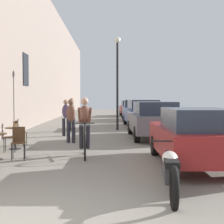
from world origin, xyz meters
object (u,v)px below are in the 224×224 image
object	(u,v)px
cafe_chair_far_toward_street	(12,135)
street_lamp	(117,71)
cafe_chair_mid_toward_street	(19,141)
cafe_table_far	(15,133)
pedestrian_mid	(66,115)
parked_car_fifth	(129,108)
parked_motorcycle	(170,171)
parked_car_second	(153,119)
parked_car_fourth	(134,110)
cafe_chair_far_toward_wall	(18,131)
parked_car_third	(142,113)
pedestrian_near	(71,118)
pedestrian_far	(72,112)
cyclist_on_bicycle	(85,128)
parked_car_nearest	(193,136)

from	to	relation	value
cafe_chair_far_toward_street	street_lamp	bearing A→B (deg)	62.93
cafe_chair_mid_toward_street	cafe_table_far	xyz separation A→B (m)	(-0.61, 1.81, 0.00)
street_lamp	pedestrian_mid	bearing A→B (deg)	-131.73
parked_car_fifth	parked_motorcycle	size ratio (longest dim) A/B	1.92
street_lamp	parked_car_second	size ratio (longest dim) A/B	1.12
parked_car_second	parked_car_fourth	bearing A→B (deg)	89.18
parked_car_fourth	parked_car_fifth	distance (m)	5.74
cafe_chair_far_toward_wall	parked_car_third	world-z (taller)	parked_car_third
cafe_chair_far_toward_wall	street_lamp	world-z (taller)	street_lamp
cafe_table_far	pedestrian_near	world-z (taller)	pedestrian_near
cafe_chair_far_toward_street	pedestrian_far	bearing A→B (deg)	79.99
cyclist_on_bicycle	cafe_chair_far_toward_wall	bearing A→B (deg)	141.24
cafe_chair_far_toward_street	cyclist_on_bicycle	bearing A→B (deg)	-18.35
cafe_chair_mid_toward_street	cafe_chair_far_toward_wall	distance (m)	2.58
cafe_table_far	parked_car_fifth	bearing A→B (deg)	75.28
cafe_chair_mid_toward_street	street_lamp	bearing A→B (deg)	69.91
pedestrian_mid	parked_motorcycle	size ratio (longest dim) A/B	0.76
cafe_table_far	street_lamp	distance (m)	7.75
cafe_chair_far_toward_wall	cafe_table_far	bearing A→B (deg)	-83.66
cyclist_on_bicycle	parked_car_third	bearing A→B (deg)	74.29
cafe_chair_far_toward_street	parked_car_fourth	distance (m)	15.25
pedestrian_mid	street_lamp	world-z (taller)	street_lamp
pedestrian_near	parked_car_nearest	distance (m)	5.49
pedestrian_near	parked_car_third	bearing A→B (deg)	63.29
cafe_chair_far_toward_street	pedestrian_near	size ratio (longest dim) A/B	0.54
cafe_chair_far_toward_wall	parked_car_third	size ratio (longest dim) A/B	0.20
cafe_table_far	cyclist_on_bicycle	bearing A→B (deg)	-28.66
parked_car_nearest	pedestrian_near	bearing A→B (deg)	129.86
cyclist_on_bicycle	parked_car_fourth	xyz separation A→B (m)	(2.74, 15.15, -0.00)
street_lamp	parked_car_third	bearing A→B (deg)	51.96
pedestrian_far	street_lamp	size ratio (longest dim) A/B	0.35
pedestrian_far	street_lamp	distance (m)	3.22
cafe_chair_mid_toward_street	parked_car_fifth	bearing A→B (deg)	78.04
cafe_table_far	street_lamp	xyz separation A→B (m)	(3.60, 6.36, 2.59)
cafe_table_far	parked_car_fifth	world-z (taller)	parked_car_fifth
cafe_table_far	parked_motorcycle	size ratio (longest dim) A/B	0.34
street_lamp	parked_car_nearest	xyz separation A→B (m)	(1.60, -9.08, -2.36)
pedestrian_mid	cyclist_on_bicycle	bearing A→B (deg)	-76.63
cafe_table_far	pedestrian_near	distance (m)	2.29
pedestrian_far	parked_car_fourth	world-z (taller)	pedestrian_far
pedestrian_far	parked_motorcycle	bearing A→B (deg)	-75.16
pedestrian_mid	parked_car_third	world-z (taller)	pedestrian_mid
pedestrian_near	parked_car_second	xyz separation A→B (m)	(3.30, 1.34, -0.13)
parked_car_fourth	cafe_chair_far_toward_wall	bearing A→B (deg)	-111.62
pedestrian_mid	parked_car_second	bearing A→B (deg)	-12.83
pedestrian_mid	pedestrian_far	distance (m)	2.32
cafe_chair_mid_toward_street	cafe_chair_far_toward_wall	xyz separation A→B (m)	(-0.69, 2.48, 0.00)
parked_car_fifth	cafe_chair_far_toward_wall	bearing A→B (deg)	-105.43
cafe_chair_mid_toward_street	cafe_table_far	bearing A→B (deg)	108.76
cafe_chair_far_toward_wall	parked_car_nearest	world-z (taller)	parked_car_nearest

